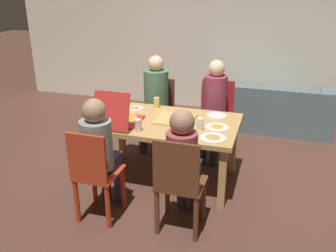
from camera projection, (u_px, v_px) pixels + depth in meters
name	position (u px, v px, depth m)	size (l,w,h in m)	color
ground_plane	(166.00, 178.00, 4.44)	(20.00, 20.00, 0.00)	#533328
back_wall	(213.00, 28.00, 6.28)	(7.23, 0.12, 2.81)	silver
dining_table	(165.00, 128.00, 4.19)	(1.62, 0.98, 0.73)	tan
chair_0	(179.00, 185.00, 3.33)	(0.43, 0.39, 0.97)	brown
person_0	(183.00, 158.00, 3.39)	(0.28, 0.49, 1.19)	#333344
chair_1	(158.00, 110.00, 5.21)	(0.41, 0.46, 0.91)	#5C2E1B
person_1	(155.00, 95.00, 4.99)	(0.33, 0.53, 1.27)	#442F3E
chair_2	(216.00, 114.00, 4.96)	(0.45, 0.45, 0.96)	#AB2326
person_2	(214.00, 103.00, 4.73)	(0.29, 0.53, 1.27)	#2D3747
chair_3	(95.00, 175.00, 3.52)	(0.40, 0.43, 0.96)	#B3371C
person_3	(100.00, 147.00, 3.55)	(0.30, 0.47, 1.23)	#372B48
pizza_box_0	(175.00, 119.00, 4.17)	(0.41, 0.41, 0.02)	tan
pizza_box_1	(120.00, 119.00, 4.07)	(0.40, 0.52, 0.41)	red
plate_0	(135.00, 108.00, 4.52)	(0.21, 0.21, 0.03)	white
plate_1	(217.00, 127.00, 3.97)	(0.25, 0.25, 0.03)	white
plate_2	(213.00, 138.00, 3.71)	(0.26, 0.26, 0.03)	white
plate_3	(217.00, 116.00, 4.29)	(0.23, 0.23, 0.01)	white
drinking_glass_0	(138.00, 125.00, 3.87)	(0.07, 0.07, 0.13)	silver
drinking_glass_1	(200.00, 124.00, 3.90)	(0.07, 0.07, 0.13)	silver
drinking_glass_2	(157.00, 103.00, 4.55)	(0.07, 0.07, 0.13)	#DCCB5C
couch	(266.00, 111.00, 5.80)	(1.94, 0.79, 0.72)	slate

